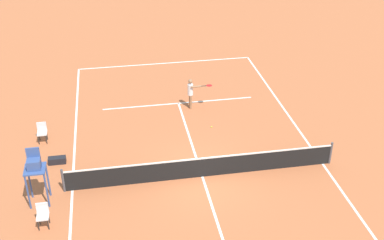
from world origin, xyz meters
name	(u,v)px	position (x,y,z in m)	size (l,w,h in m)	color
ground_plane	(202,177)	(0.00, 0.00, 0.00)	(60.00, 60.00, 0.00)	#B76038
court_lines	(202,177)	(0.00, 0.00, 0.00)	(10.90, 24.50, 0.01)	white
tennis_net	(202,167)	(0.00, 0.00, 0.50)	(11.50, 0.10, 1.07)	#4C4C51
player_serving	(191,91)	(-0.60, -6.09, 0.99)	(1.27, 0.54, 1.67)	#9E704C
tennis_ball	(211,127)	(-1.23, -3.91, 0.03)	(0.07, 0.07, 0.07)	#CCE033
umpire_chair	(35,168)	(6.59, 0.50, 1.61)	(0.80, 0.80, 2.41)	#38518C
courtside_chair_near	(43,214)	(6.34, 1.94, 0.53)	(0.44, 0.46, 0.95)	#262626
courtside_chair_mid	(42,131)	(6.86, -4.07, 0.53)	(0.44, 0.46, 0.95)	#262626
equipment_bag	(57,160)	(6.11, -2.09, 0.15)	(0.76, 0.32, 0.30)	black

